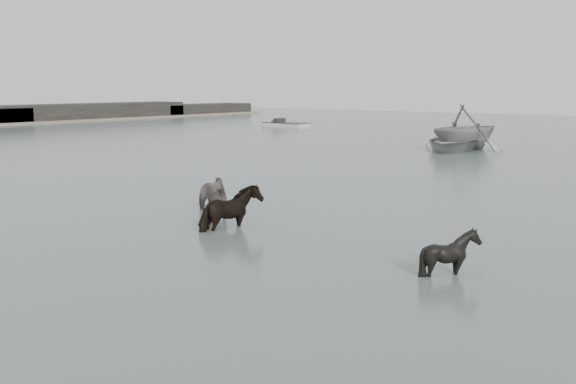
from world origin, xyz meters
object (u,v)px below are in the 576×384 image
Objects in this scene: pony_black at (451,245)px; rowboat_lead at (452,140)px; pony_pinto at (209,188)px; pony_dark at (232,201)px.

rowboat_lead is (-9.97, 22.57, 0.00)m from pony_black.
pony_dark is (1.85, -1.06, 0.00)m from pony_pinto.
rowboat_lead is (-2.17, 21.16, -0.15)m from pony_pinto.
pony_black is at bearing -110.56° from pony_dark.
pony_dark is at bearing -105.50° from pony_pinto.
rowboat_lead reaches higher than pony_black.
rowboat_lead is at bearing 12.05° from pony_black.
pony_black is 0.21× the size of rowboat_lead.
pony_dark is 5.96m from pony_black.
pony_black is at bearing -85.88° from pony_pinto.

